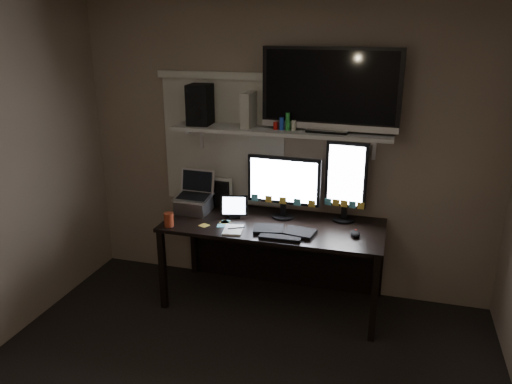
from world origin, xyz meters
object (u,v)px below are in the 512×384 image
(desk, at_px, (277,238))
(tablet, at_px, (235,207))
(monitor_portrait, at_px, (346,181))
(speaker, at_px, (200,105))
(mouse, at_px, (355,234))
(tv, at_px, (330,90))
(monitor_landscape, at_px, (284,187))
(laptop, at_px, (193,193))
(keyboard, at_px, (284,231))
(cup, at_px, (169,220))
(game_console, at_px, (249,110))

(desk, distance_m, tablet, 0.45)
(monitor_portrait, height_order, speaker, speaker)
(speaker, bearing_deg, mouse, -15.31)
(tablet, relative_size, tv, 0.21)
(monitor_landscape, height_order, laptop, monitor_landscape)
(tv, bearing_deg, desk, -164.32)
(mouse, bearing_deg, tv, 120.40)
(monitor_landscape, distance_m, tv, 0.88)
(monitor_portrait, distance_m, keyboard, 0.67)
(monitor_portrait, distance_m, cup, 1.47)
(desk, distance_m, game_console, 1.11)
(cup, height_order, speaker, speaker)
(monitor_portrait, xyz_separation_m, speaker, (-1.25, -0.02, 0.58))
(tablet, height_order, laptop, laptop)
(tv, relative_size, speaker, 3.22)
(game_console, bearing_deg, laptop, -160.42)
(mouse, relative_size, tv, 0.10)
(speaker, bearing_deg, cup, -105.18)
(monitor_landscape, relative_size, speaker, 1.84)
(desk, height_order, tv, tv)
(monitor_landscape, xyz_separation_m, game_console, (-0.32, 0.06, 0.62))
(monitor_landscape, distance_m, game_console, 0.70)
(mouse, height_order, game_console, game_console)
(keyboard, bearing_deg, mouse, 8.10)
(monitor_landscape, distance_m, keyboard, 0.43)
(mouse, height_order, speaker, speaker)
(monitor_landscape, height_order, game_console, game_console)
(monitor_landscape, height_order, monitor_portrait, monitor_portrait)
(desk, xyz_separation_m, speaker, (-0.70, 0.09, 1.10))
(keyboard, relative_size, cup, 4.37)
(monitor_landscape, height_order, tv, tv)
(desk, bearing_deg, game_console, 159.90)
(laptop, height_order, cup, laptop)
(cup, relative_size, game_console, 0.40)
(mouse, distance_m, speaker, 1.66)
(desk, height_order, speaker, speaker)
(desk, bearing_deg, monitor_landscape, 41.32)
(monitor_landscape, bearing_deg, speaker, 178.88)
(tablet, height_order, speaker, speaker)
(tablet, distance_m, game_console, 0.82)
(laptop, relative_size, game_console, 1.24)
(cup, bearing_deg, game_console, 43.88)
(mouse, xyz_separation_m, tv, (-0.28, 0.28, 1.05))
(desk, relative_size, monitor_landscape, 2.91)
(mouse, distance_m, laptop, 1.42)
(desk, relative_size, game_console, 6.33)
(monitor_landscape, bearing_deg, laptop, -170.05)
(mouse, distance_m, tv, 1.13)
(desk, xyz_separation_m, mouse, (0.67, -0.20, 0.20))
(desk, bearing_deg, keyboard, -66.36)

